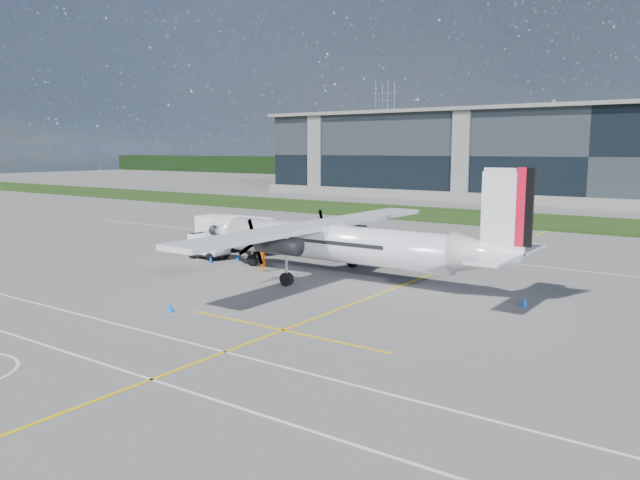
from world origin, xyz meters
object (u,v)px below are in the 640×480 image
Objects in this scene: safety_cone_tail at (524,302)px; turboprop_aircraft at (345,222)px; safety_cone_portwing at (170,307)px; pylon_west at (385,129)px; baggage_tug at (209,246)px; ground_crew_person at (263,258)px; safety_cone_nose_stbd at (238,257)px; fuel_tanker_truck at (232,232)px; safety_cone_nose_port at (211,259)px.

turboprop_aircraft is at bearing 178.55° from safety_cone_tail.
safety_cone_portwing is at bearing -141.15° from safety_cone_tail.
baggage_tug is (65.53, -143.72, -14.02)m from pylon_west.
ground_crew_person is 3.95× the size of safety_cone_portwing.
turboprop_aircraft is 13.63m from baggage_tug.
baggage_tug is 6.53× the size of safety_cone_portwing.
baggage_tug reaches higher than safety_cone_nose_stbd.
ground_crew_person is 5.14m from safety_cone_nose_stbd.
turboprop_aircraft is 7.87× the size of baggage_tug.
safety_cone_nose_stbd and safety_cone_tail have the same top height.
safety_cone_portwing is 15.71m from safety_cone_nose_stbd.
turboprop_aircraft is 51.41× the size of safety_cone_tail.
safety_cone_portwing is at bearing -60.53° from safety_cone_nose_stbd.
pylon_west reaches higher than safety_cone_portwing.
safety_cone_tail is at bearing -57.78° from pylon_west.
fuel_tanker_truck is at bearing 124.15° from safety_cone_portwing.
safety_cone_nose_port is at bearing 99.91° from ground_crew_person.
baggage_tug is at bearing 139.31° from safety_cone_nose_port.
pylon_west reaches higher than fuel_tanker_truck.
turboprop_aircraft is 51.41× the size of safety_cone_nose_port.
safety_cone_portwing is at bearing -64.18° from pylon_west.
safety_cone_nose_port and safety_cone_portwing have the same top height.
safety_cone_portwing is at bearing -53.25° from safety_cone_nose_port.
fuel_tanker_truck is at bearing 117.97° from safety_cone_nose_port.
turboprop_aircraft is at bearing -5.85° from safety_cone_nose_stbd.
safety_cone_nose_port and safety_cone_nose_stbd have the same top height.
pylon_west is 163.16m from ground_crew_person.
fuel_tanker_truck is 20.79m from safety_cone_portwing.
safety_cone_tail is at bearing -1.79° from baggage_tug.
safety_cone_tail is (25.54, -0.80, -0.73)m from baggage_tug.
turboprop_aircraft is at bearing -61.33° from pylon_west.
safety_cone_tail is at bearing -3.51° from safety_cone_nose_stbd.
pylon_west is 159.17m from safety_cone_nose_stbd.
ground_crew_person is 11.83m from safety_cone_portwing.
fuel_tanker_truck is 6.30m from safety_cone_nose_port.
turboprop_aircraft is at bearing 76.58° from safety_cone_portwing.
safety_cone_nose_stbd is at bearing 176.49° from safety_cone_tail.
fuel_tanker_truck is 16.48× the size of safety_cone_nose_port.
pylon_west reaches higher than safety_cone_tail.
baggage_tug is (1.33, -4.10, -0.57)m from fuel_tanker_truck.
fuel_tanker_truck is at bearing 169.66° from safety_cone_tail.
pylon_west reaches higher than turboprop_aircraft.
baggage_tug is 2.18m from safety_cone_nose_port.
safety_cone_tail is (22.96, -1.41, 0.00)m from safety_cone_nose_stbd.
pylon_west is 154.25m from fuel_tanker_truck.
safety_cone_portwing is at bearing -55.85° from fuel_tanker_truck.
ground_crew_person is 3.95× the size of safety_cone_tail.
pylon_west is at bearing 114.82° from safety_cone_nose_port.
baggage_tug is 16.66m from safety_cone_portwing.
fuel_tanker_truck reaches higher than baggage_tug.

